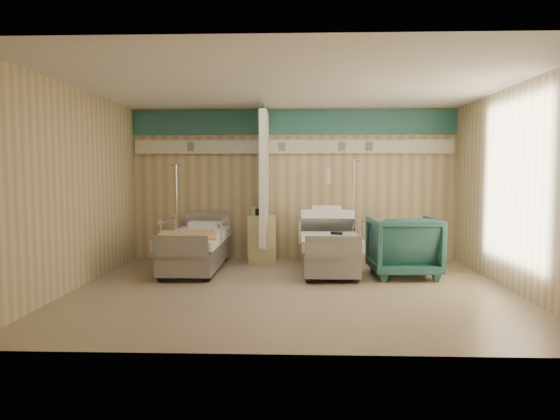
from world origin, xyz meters
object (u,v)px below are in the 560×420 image
at_px(iv_stand_right, 353,241).
at_px(iv_stand_left, 177,242).
at_px(bedside_cabinet, 263,238).
at_px(bed_right, 329,252).
at_px(bed_left, 196,252).
at_px(visitor_armchair, 403,246).

distance_m(iv_stand_right, iv_stand_left, 3.18).
height_order(bedside_cabinet, iv_stand_right, iv_stand_right).
bearing_deg(bedside_cabinet, bed_right, -38.05).
height_order(bed_left, iv_stand_right, iv_stand_right).
bearing_deg(bed_left, bedside_cabinet, 40.60).
xyz_separation_m(bed_left, visitor_armchair, (3.34, -0.35, 0.16)).
relative_size(bed_left, iv_stand_left, 1.21).
bearing_deg(bed_left, bed_right, 0.00).
height_order(bed_left, iv_stand_left, iv_stand_left).
height_order(bed_left, visitor_armchair, visitor_armchair).
distance_m(bedside_cabinet, iv_stand_left, 1.54).
bearing_deg(visitor_armchair, iv_stand_right, -65.07).
distance_m(bed_right, iv_stand_left, 2.78).
height_order(bed_right, visitor_armchair, visitor_armchair).
height_order(bed_right, iv_stand_left, iv_stand_left).
relative_size(visitor_armchair, iv_stand_right, 0.56).
distance_m(bed_right, bed_left, 2.20).
bearing_deg(bed_left, iv_stand_left, 123.61).
distance_m(bed_right, iv_stand_right, 1.03).
relative_size(bed_right, iv_stand_left, 1.21).
xyz_separation_m(bed_right, iv_stand_right, (0.50, 0.90, 0.07)).
relative_size(visitor_armchair, iv_stand_left, 0.59).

